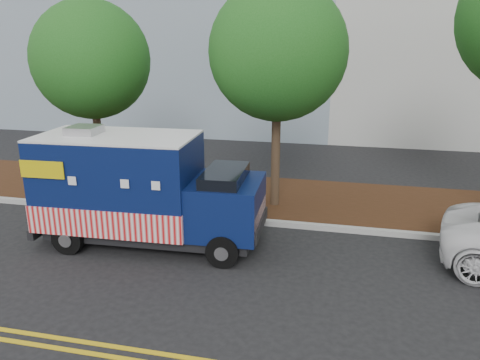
# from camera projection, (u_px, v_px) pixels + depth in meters

# --- Properties ---
(ground) EXTENTS (120.00, 120.00, 0.00)m
(ground) POSITION_uv_depth(u_px,v_px,m) (226.00, 243.00, 11.86)
(ground) COLOR black
(ground) RESTS_ON ground
(curb) EXTENTS (120.00, 0.18, 0.15)m
(curb) POSITION_uv_depth(u_px,v_px,m) (238.00, 220.00, 13.15)
(curb) COLOR #9E9E99
(curb) RESTS_ON ground
(mulch_strip) EXTENTS (120.00, 4.00, 0.15)m
(mulch_strip) POSITION_uv_depth(u_px,v_px,m) (253.00, 196.00, 15.10)
(mulch_strip) COLOR #311E0D
(mulch_strip) RESTS_ON ground
(centerline_near) EXTENTS (120.00, 0.10, 0.01)m
(centerline_near) POSITION_uv_depth(u_px,v_px,m) (158.00, 353.00, 7.71)
(centerline_near) COLOR gold
(centerline_near) RESTS_ON ground
(tree_a) EXTENTS (3.77, 3.77, 6.19)m
(tree_a) POSITION_uv_depth(u_px,v_px,m) (91.00, 60.00, 14.95)
(tree_a) COLOR #38281C
(tree_a) RESTS_ON ground
(tree_b) EXTENTS (3.85, 3.85, 6.55)m
(tree_b) POSITION_uv_depth(u_px,v_px,m) (278.00, 52.00, 12.89)
(tree_b) COLOR #38281C
(tree_b) RESTS_ON ground
(sign_post) EXTENTS (0.06, 0.06, 2.40)m
(sign_post) POSITION_uv_depth(u_px,v_px,m) (106.00, 168.00, 14.21)
(sign_post) COLOR #473828
(sign_post) RESTS_ON ground
(food_truck) EXTENTS (5.67, 2.33, 2.95)m
(food_truck) POSITION_uv_depth(u_px,v_px,m) (139.00, 192.00, 11.53)
(food_truck) COLOR black
(food_truck) RESTS_ON ground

